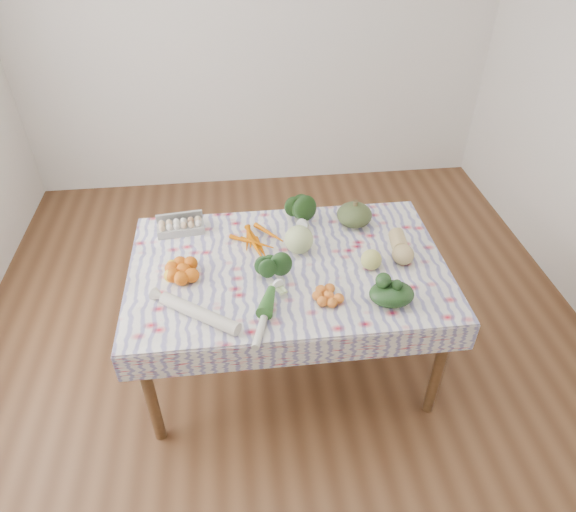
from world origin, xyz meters
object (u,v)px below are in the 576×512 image
object	(u,v)px
egg_carton	(181,228)
cabbage	(299,240)
dining_table	(288,277)
butternut_squash	(401,246)
kabocha_squash	(354,215)
grapefruit	(371,260)

from	to	relation	value
egg_carton	cabbage	bearing A→B (deg)	-27.11
egg_carton	dining_table	bearing A→B (deg)	-38.06
cabbage	butternut_squash	distance (m)	0.54
dining_table	egg_carton	world-z (taller)	egg_carton
dining_table	kabocha_squash	size ratio (longest dim) A/B	7.92
grapefruit	cabbage	bearing A→B (deg)	152.42
kabocha_squash	butternut_squash	distance (m)	0.36
egg_carton	cabbage	xyz separation A→B (m)	(0.64, -0.25, 0.04)
cabbage	grapefruit	bearing A→B (deg)	-27.58
cabbage	butternut_squash	bearing A→B (deg)	-9.67
kabocha_squash	grapefruit	world-z (taller)	kabocha_squash
cabbage	dining_table	bearing A→B (deg)	-123.02
cabbage	kabocha_squash	bearing A→B (deg)	31.59
dining_table	grapefruit	distance (m)	0.45
dining_table	kabocha_squash	bearing A→B (deg)	37.60
cabbage	grapefruit	xyz separation A→B (m)	(0.35, -0.18, -0.02)
butternut_squash	grapefruit	distance (m)	0.21
kabocha_squash	cabbage	world-z (taller)	cabbage
butternut_squash	grapefruit	xyz separation A→B (m)	(-0.18, -0.09, -0.00)
grapefruit	butternut_squash	bearing A→B (deg)	26.94
egg_carton	cabbage	distance (m)	0.69
dining_table	egg_carton	size ratio (longest dim) A/B	6.08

